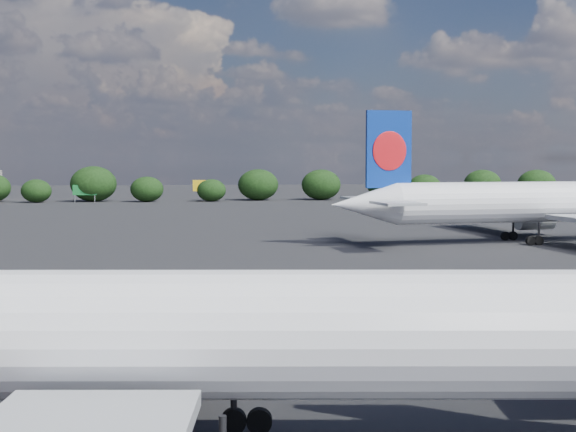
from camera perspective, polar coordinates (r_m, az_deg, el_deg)
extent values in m
plane|color=black|center=(94.80, -12.98, -2.83)|extent=(500.00, 500.00, 0.00)
cylinder|color=white|center=(30.32, -7.93, -8.31)|extent=(36.73, 8.70, 4.79)
cube|color=#ACAFB4|center=(42.99, -8.22, -6.70)|extent=(8.27, 19.73, 0.53)
cylinder|color=red|center=(38.96, -12.03, -9.76)|extent=(5.04, 3.09, 2.59)
cube|color=#ACAFB4|center=(38.81, -12.04, -8.80)|extent=(2.13, 0.51, 1.15)
cylinder|color=black|center=(33.76, -3.89, -12.87)|extent=(0.30, 0.30, 2.40)
cylinder|color=black|center=(34.04, -3.88, -14.34)|extent=(1.09, 0.54, 1.05)
cylinder|color=black|center=(33.99, -2.05, -14.36)|extent=(1.09, 0.54, 1.05)
cylinder|color=white|center=(112.99, 17.54, 0.97)|extent=(41.85, 10.73, 5.46)
cone|color=white|center=(102.23, 5.42, 0.83)|extent=(9.36, 6.53, 5.46)
cube|color=navy|center=(103.19, 7.17, 4.73)|extent=(6.03, 1.31, 9.83)
ellipsoid|color=red|center=(102.88, 7.23, 4.62)|extent=(4.58, 0.80, 5.02)
ellipsoid|color=red|center=(103.49, 7.10, 4.62)|extent=(4.58, 0.80, 5.02)
cube|color=#ACAFB4|center=(97.34, 7.80, 0.90)|extent=(5.71, 7.13, 0.33)
cube|color=#ACAFB4|center=(108.59, 5.47, 1.25)|extent=(5.71, 7.13, 0.33)
cube|color=#ACAFB4|center=(126.45, 15.03, 0.54)|extent=(9.83, 22.57, 0.60)
cylinder|color=#ACAFB4|center=(122.91, 17.13, -0.26)|extent=(5.79, 3.62, 2.95)
cube|color=#ACAFB4|center=(122.85, 17.14, 0.09)|extent=(2.42, 0.63, 1.31)
cylinder|color=black|center=(109.34, 17.41, -1.13)|extent=(0.34, 0.34, 2.73)
cylinder|color=black|center=(109.43, 17.40, -1.68)|extent=(1.25, 0.64, 1.20)
cylinder|color=black|center=(108.82, 16.86, -1.70)|extent=(1.25, 0.64, 1.20)
cylinder|color=black|center=(114.97, 15.72, -0.85)|extent=(0.34, 0.34, 2.73)
cylinder|color=black|center=(115.06, 15.71, -1.37)|extent=(1.25, 0.64, 1.20)
cylinder|color=black|center=(114.47, 15.19, -1.38)|extent=(1.25, 0.64, 1.20)
cube|color=#156A2B|center=(211.63, -14.26, 1.81)|extent=(6.00, 0.30, 2.60)
cylinder|color=gray|center=(212.09, -14.92, 1.20)|extent=(0.20, 0.20, 2.00)
cylinder|color=gray|center=(211.40, -13.58, 1.22)|extent=(0.20, 0.20, 2.00)
cube|color=yellow|center=(215.62, -6.12, 2.16)|extent=(5.00, 0.30, 3.00)
cylinder|color=gray|center=(215.73, -6.12, 1.43)|extent=(0.30, 0.30, 2.50)
ellipsoid|color=black|center=(214.42, -17.47, 1.71)|extent=(7.74, 6.55, 5.95)
ellipsoid|color=black|center=(215.31, -13.67, 2.23)|extent=(12.05, 10.19, 9.27)
ellipsoid|color=black|center=(210.82, -10.00, 1.89)|extent=(8.57, 7.25, 6.59)
ellipsoid|color=black|center=(210.75, -5.47, 1.83)|extent=(7.60, 6.43, 5.85)
ellipsoid|color=black|center=(216.03, -2.13, 2.24)|extent=(10.90, 9.22, 8.38)
ellipsoid|color=black|center=(217.98, 2.37, 2.24)|extent=(10.77, 9.11, 8.28)
ellipsoid|color=black|center=(219.66, 7.07, 2.29)|extent=(11.38, 9.63, 8.75)
ellipsoid|color=black|center=(221.60, 9.69, 2.04)|extent=(9.02, 7.63, 6.94)
ellipsoid|color=black|center=(230.98, 13.66, 2.22)|extent=(10.58, 8.95, 8.14)
ellipsoid|color=black|center=(230.13, 17.26, 2.15)|extent=(10.66, 9.02, 8.20)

